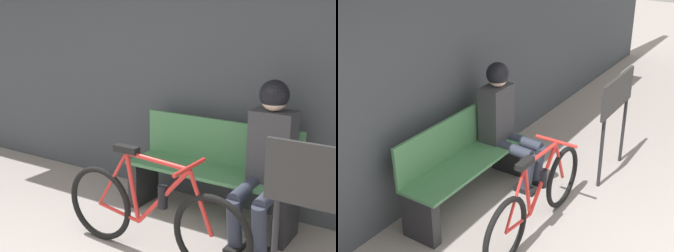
# 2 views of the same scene
# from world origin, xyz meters

# --- Properties ---
(storefront_wall) EXTENTS (12.00, 0.56, 3.20)m
(storefront_wall) POSITION_xyz_m (0.00, 2.65, 1.66)
(storefront_wall) COLOR #3D4247
(storefront_wall) RESTS_ON ground_plane
(park_bench_near) EXTENTS (1.49, 0.42, 0.86)m
(park_bench_near) POSITION_xyz_m (0.24, 2.28, 0.40)
(park_bench_near) COLOR #477F51
(park_bench_near) RESTS_ON ground_plane
(bicycle) EXTENTS (1.61, 0.40, 0.82)m
(bicycle) POSITION_xyz_m (0.19, 1.45, 0.34)
(bicycle) COLOR black
(bicycle) RESTS_ON ground_plane
(person_seated) EXTENTS (0.34, 0.64, 1.28)m
(person_seated) POSITION_xyz_m (0.78, 2.17, 0.73)
(person_seated) COLOR #2D3342
(person_seated) RESTS_ON ground_plane
(signboard) EXTENTS (0.79, 0.04, 1.11)m
(signboard) POSITION_xyz_m (1.51, 1.27, 0.83)
(signboard) COLOR #232326
(signboard) RESTS_ON ground_plane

